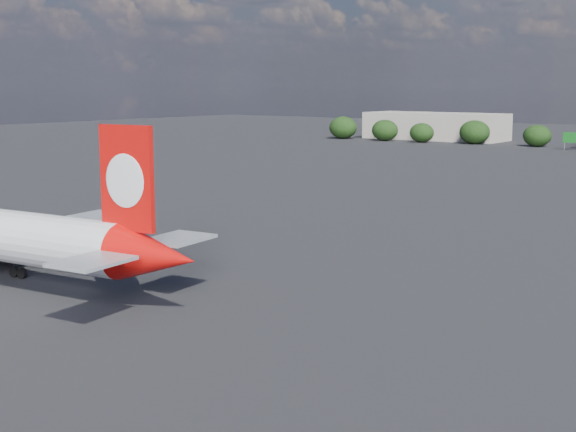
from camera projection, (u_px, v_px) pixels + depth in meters
The scene contains 3 objects.
ground at pixel (419, 217), 100.14m from camera, with size 500.00×500.00×0.00m, color black.
terminal_building at pixel (435, 126), 241.99m from camera, with size 42.00×16.00×8.00m.
highway_sign at pixel (575, 138), 201.48m from camera, with size 6.00×0.30×4.50m.
Camera 1 is at (46.83, -28.51, 16.35)m, focal length 50.00 mm.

